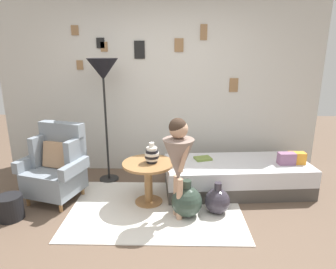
{
  "coord_description": "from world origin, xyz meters",
  "views": [
    {
      "loc": [
        0.22,
        -2.52,
        1.84
      ],
      "look_at": [
        0.15,
        0.95,
        0.85
      ],
      "focal_mm": 31.47,
      "sensor_mm": 36.0,
      "label": 1
    }
  ],
  "objects_px": {
    "daybed": "(236,176)",
    "floor_lamp": "(103,74)",
    "side_table": "(148,174)",
    "vase_striped": "(152,154)",
    "demijohn_near": "(187,201)",
    "demijohn_far": "(217,201)",
    "magazine_basket": "(10,207)",
    "book_on_daybed": "(203,158)",
    "armchair": "(57,166)",
    "person_child": "(178,156)"
  },
  "relations": [
    {
      "from": "armchair",
      "to": "side_table",
      "type": "xyz_separation_m",
      "value": [
        1.17,
        -0.11,
        -0.05
      ]
    },
    {
      "from": "daybed",
      "to": "person_child",
      "type": "xyz_separation_m",
      "value": [
        -0.8,
        -0.72,
        0.55
      ]
    },
    {
      "from": "vase_striped",
      "to": "side_table",
      "type": "bearing_deg",
      "value": -171.95
    },
    {
      "from": "daybed",
      "to": "demijohn_far",
      "type": "relative_size",
      "value": 5.12
    },
    {
      "from": "side_table",
      "to": "floor_lamp",
      "type": "distance_m",
      "value": 1.48
    },
    {
      "from": "book_on_daybed",
      "to": "side_table",
      "type": "bearing_deg",
      "value": -146.06
    },
    {
      "from": "person_child",
      "to": "demijohn_far",
      "type": "relative_size",
      "value": 3.05
    },
    {
      "from": "book_on_daybed",
      "to": "demijohn_far",
      "type": "distance_m",
      "value": 0.76
    },
    {
      "from": "side_table",
      "to": "vase_striped",
      "type": "relative_size",
      "value": 2.49
    },
    {
      "from": "demijohn_near",
      "to": "demijohn_far",
      "type": "relative_size",
      "value": 1.15
    },
    {
      "from": "daybed",
      "to": "side_table",
      "type": "distance_m",
      "value": 1.24
    },
    {
      "from": "daybed",
      "to": "floor_lamp",
      "type": "height_order",
      "value": "floor_lamp"
    },
    {
      "from": "daybed",
      "to": "book_on_daybed",
      "type": "xyz_separation_m",
      "value": [
        -0.45,
        0.09,
        0.22
      ]
    },
    {
      "from": "side_table",
      "to": "demijohn_far",
      "type": "relative_size",
      "value": 1.64
    },
    {
      "from": "vase_striped",
      "to": "floor_lamp",
      "type": "height_order",
      "value": "floor_lamp"
    },
    {
      "from": "vase_striped",
      "to": "demijohn_near",
      "type": "height_order",
      "value": "vase_striped"
    },
    {
      "from": "daybed",
      "to": "demijohn_far",
      "type": "distance_m",
      "value": 0.7
    },
    {
      "from": "person_child",
      "to": "magazine_basket",
      "type": "height_order",
      "value": "person_child"
    },
    {
      "from": "daybed",
      "to": "book_on_daybed",
      "type": "distance_m",
      "value": 0.51
    },
    {
      "from": "vase_striped",
      "to": "magazine_basket",
      "type": "xyz_separation_m",
      "value": [
        -1.58,
        -0.41,
        -0.5
      ]
    },
    {
      "from": "book_on_daybed",
      "to": "demijohn_near",
      "type": "relative_size",
      "value": 0.5
    },
    {
      "from": "person_child",
      "to": "magazine_basket",
      "type": "xyz_separation_m",
      "value": [
        -1.89,
        -0.07,
        -0.61
      ]
    },
    {
      "from": "magazine_basket",
      "to": "demijohn_far",
      "type": "bearing_deg",
      "value": 4.32
    },
    {
      "from": "vase_striped",
      "to": "floor_lamp",
      "type": "bearing_deg",
      "value": 135.93
    },
    {
      "from": "book_on_daybed",
      "to": "demijohn_far",
      "type": "xyz_separation_m",
      "value": [
        0.11,
        -0.7,
        -0.26
      ]
    },
    {
      "from": "side_table",
      "to": "floor_lamp",
      "type": "height_order",
      "value": "floor_lamp"
    },
    {
      "from": "daybed",
      "to": "magazine_basket",
      "type": "relative_size",
      "value": 7.0
    },
    {
      "from": "side_table",
      "to": "person_child",
      "type": "relative_size",
      "value": 0.54
    },
    {
      "from": "floor_lamp",
      "to": "book_on_daybed",
      "type": "bearing_deg",
      "value": -8.31
    },
    {
      "from": "floor_lamp",
      "to": "armchair",
      "type": "bearing_deg",
      "value": -132.3
    },
    {
      "from": "armchair",
      "to": "floor_lamp",
      "type": "bearing_deg",
      "value": 47.7
    },
    {
      "from": "armchair",
      "to": "side_table",
      "type": "bearing_deg",
      "value": -5.26
    },
    {
      "from": "demijohn_near",
      "to": "magazine_basket",
      "type": "distance_m",
      "value": 2.0
    },
    {
      "from": "vase_striped",
      "to": "person_child",
      "type": "relative_size",
      "value": 0.22
    },
    {
      "from": "demijohn_far",
      "to": "magazine_basket",
      "type": "height_order",
      "value": "demijohn_far"
    },
    {
      "from": "demijohn_near",
      "to": "magazine_basket",
      "type": "height_order",
      "value": "demijohn_near"
    },
    {
      "from": "vase_striped",
      "to": "demijohn_near",
      "type": "bearing_deg",
      "value": -36.22
    },
    {
      "from": "side_table",
      "to": "demijohn_far",
      "type": "xyz_separation_m",
      "value": [
        0.82,
        -0.22,
        -0.24
      ]
    },
    {
      "from": "vase_striped",
      "to": "demijohn_far",
      "type": "xyz_separation_m",
      "value": [
        0.78,
        -0.23,
        -0.49
      ]
    },
    {
      "from": "side_table",
      "to": "demijohn_near",
      "type": "bearing_deg",
      "value": -32.75
    },
    {
      "from": "daybed",
      "to": "floor_lamp",
      "type": "xyz_separation_m",
      "value": [
        -1.81,
        0.29,
        1.33
      ]
    },
    {
      "from": "demijohn_near",
      "to": "vase_striped",
      "type": "bearing_deg",
      "value": 143.78
    },
    {
      "from": "armchair",
      "to": "demijohn_near",
      "type": "relative_size",
      "value": 2.2
    },
    {
      "from": "book_on_daybed",
      "to": "floor_lamp",
      "type": "bearing_deg",
      "value": 171.69
    },
    {
      "from": "armchair",
      "to": "person_child",
      "type": "bearing_deg",
      "value": -16.14
    },
    {
      "from": "magazine_basket",
      "to": "side_table",
      "type": "bearing_deg",
      "value": 14.71
    },
    {
      "from": "vase_striped",
      "to": "demijohn_far",
      "type": "bearing_deg",
      "value": -16.56
    },
    {
      "from": "side_table",
      "to": "demijohn_near",
      "type": "relative_size",
      "value": 1.42
    },
    {
      "from": "floor_lamp",
      "to": "magazine_basket",
      "type": "xyz_separation_m",
      "value": [
        -0.88,
        -1.08,
        -1.39
      ]
    },
    {
      "from": "vase_striped",
      "to": "demijohn_near",
      "type": "xyz_separation_m",
      "value": [
        0.41,
        -0.3,
        -0.46
      ]
    }
  ]
}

